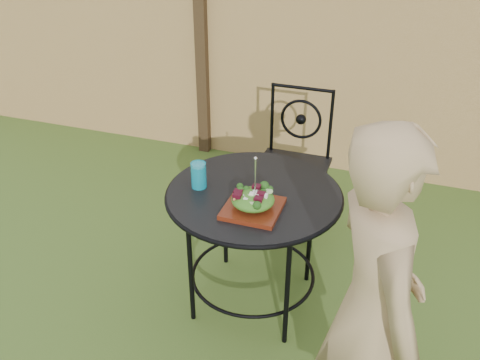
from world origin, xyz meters
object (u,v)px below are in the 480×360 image
(patio_chair, at_px, (294,158))
(salad_plate, at_px, (253,208))
(diner, at_px, (372,312))
(patio_table, at_px, (254,214))

(patio_chair, height_order, salad_plate, patio_chair)
(diner, bearing_deg, patio_chair, -4.18)
(patio_table, xyz_separation_m, patio_chair, (0.01, 0.84, -0.08))
(diner, bearing_deg, salad_plate, 21.56)
(patio_chair, distance_m, salad_plate, 1.03)
(diner, height_order, salad_plate, diner)
(patio_table, height_order, salad_plate, salad_plate)
(patio_table, bearing_deg, diner, -46.45)
(patio_chair, bearing_deg, salad_plate, -88.04)
(patio_table, xyz_separation_m, salad_plate, (0.05, -0.17, 0.15))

